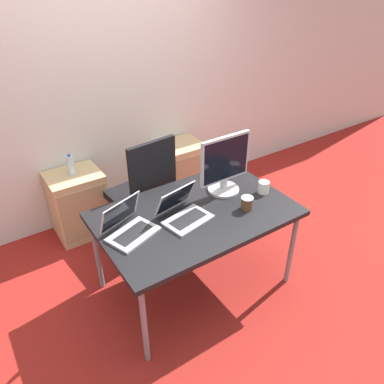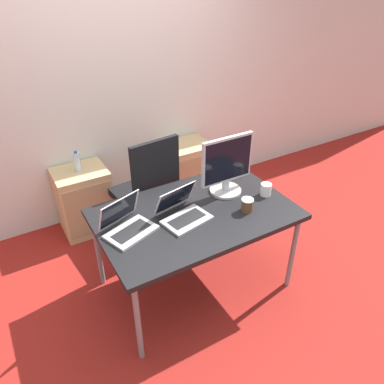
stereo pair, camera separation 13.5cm
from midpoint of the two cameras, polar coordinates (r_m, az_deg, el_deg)
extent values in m
plane|color=maroon|center=(3.26, -0.76, -13.67)|extent=(14.00, 14.00, 0.00)
cube|color=silver|center=(3.72, -13.61, 15.19)|extent=(10.00, 0.05, 2.60)
cube|color=black|center=(2.79, -0.87, -3.40)|extent=(1.45, 0.93, 0.04)
cylinder|color=gray|center=(2.56, -8.87, -19.48)|extent=(0.04, 0.04, 0.70)
cylinder|color=gray|center=(3.13, 13.72, -8.44)|extent=(0.04, 0.04, 0.70)
cylinder|color=gray|center=(3.11, -15.49, -9.15)|extent=(0.04, 0.04, 0.70)
cylinder|color=gray|center=(3.59, 4.61, -1.57)|extent=(0.04, 0.04, 0.70)
cylinder|color=#232326|center=(3.74, -8.58, -6.57)|extent=(0.56, 0.56, 0.04)
cylinder|color=gray|center=(3.59, -8.89, -3.59)|extent=(0.05, 0.05, 0.45)
cube|color=black|center=(3.47, -9.19, -0.62)|extent=(0.53, 0.53, 0.07)
cube|color=black|center=(3.10, -7.20, 2.53)|extent=(0.44, 0.09, 0.60)
cube|color=tan|center=(3.78, -17.92, -1.74)|extent=(0.49, 0.41, 0.65)
cube|color=tan|center=(3.61, -16.89, -3.30)|extent=(0.45, 0.01, 0.52)
cube|color=tan|center=(4.14, -2.82, 3.15)|extent=(0.49, 0.41, 0.65)
cube|color=tan|center=(3.98, -1.27, 1.93)|extent=(0.45, 0.01, 0.52)
cylinder|color=silver|center=(3.57, -19.03, 3.83)|extent=(0.06, 0.06, 0.18)
cylinder|color=#3359B2|center=(3.52, -19.32, 5.28)|extent=(0.03, 0.03, 0.02)
cube|color=#ADADB2|center=(2.68, -2.06, -4.30)|extent=(0.37, 0.28, 0.02)
cube|color=black|center=(2.68, -2.06, -4.14)|extent=(0.29, 0.17, 0.00)
cube|color=#ADADB2|center=(2.72, -3.98, -0.97)|extent=(0.35, 0.16, 0.20)
cube|color=black|center=(2.71, -3.94, -0.99)|extent=(0.32, 0.14, 0.19)
cube|color=#ADADB2|center=(2.59, -10.41, -6.38)|extent=(0.39, 0.32, 0.02)
cube|color=black|center=(2.59, -10.43, -6.22)|extent=(0.30, 0.20, 0.00)
cube|color=#ADADB2|center=(2.62, -12.37, -3.09)|extent=(0.34, 0.18, 0.21)
cube|color=black|center=(2.61, -12.37, -3.13)|extent=(0.31, 0.16, 0.19)
cylinder|color=#B7B7BC|center=(3.02, 3.53, 0.40)|extent=(0.25, 0.25, 0.02)
cylinder|color=#B7B7BC|center=(3.00, 3.56, 1.21)|extent=(0.06, 0.06, 0.08)
cube|color=#B7B7BC|center=(2.89, 3.71, 5.07)|extent=(0.44, 0.03, 0.37)
cube|color=black|center=(2.88, 3.90, 4.95)|extent=(0.41, 0.00, 0.34)
cylinder|color=white|center=(3.01, 9.58, 0.71)|extent=(0.09, 0.09, 0.10)
cylinder|color=brown|center=(2.80, 6.98, -1.78)|extent=(0.09, 0.09, 0.09)
cylinder|color=white|center=(2.78, 7.05, -0.92)|extent=(0.09, 0.09, 0.01)
camera|label=1|loc=(0.07, -91.42, -0.91)|focal=35.00mm
camera|label=2|loc=(0.07, 88.58, 0.91)|focal=35.00mm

